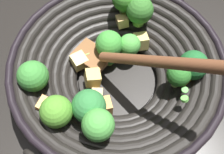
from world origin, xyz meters
TOP-DOWN VIEW (x-y plane):
  - ground_plane at (0.00, 0.00)m, footprint 4.00×4.00m
  - wok at (-0.00, -0.00)m, footprint 0.42×0.40m

SIDE VIEW (x-z plane):
  - ground_plane at x=0.00m, z-range 0.00..0.00m
  - wok at x=0.00m, z-range -0.07..0.18m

